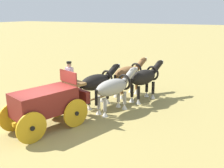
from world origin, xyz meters
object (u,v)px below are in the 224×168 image
Objects in this scene: show_wagon at (47,102)px; draft_horse_lead_near at (128,74)px; draft_horse_rear_off at (114,88)px; draft_horse_lead_off at (145,78)px; draft_horse_rear_near at (97,83)px.

draft_horse_lead_near is at bearing -11.88° from show_wagon.
draft_horse_lead_near is (2.87, 0.44, 0.07)m from draft_horse_rear_off.
draft_horse_lead_off reaches higher than draft_horse_rear_off.
draft_horse_rear_off is at bearing -28.17° from show_wagon.
draft_horse_rear_near is at bearing -7.64° from show_wagon.
show_wagon is 1.93× the size of draft_horse_lead_near.
draft_horse_lead_near reaches higher than draft_horse_lead_off.
draft_horse_lead_off is at bearing -17.83° from draft_horse_rear_off.
draft_horse_rear_off is (3.22, -1.72, 0.06)m from show_wagon.
draft_horse_lead_off is at bearing -23.87° from show_wagon.
draft_horse_rear_near is 2.60m from draft_horse_lead_near.
draft_horse_lead_off is at bearing -107.85° from draft_horse_lead_near.
show_wagon is at bearing 168.12° from draft_horse_lead_near.
show_wagon is at bearing 172.36° from draft_horse_rear_near.
show_wagon is 1.87× the size of draft_horse_rear_off.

